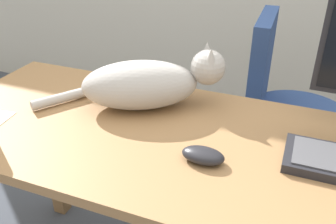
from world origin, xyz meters
The scene contains 4 objects.
desk centered at (0.00, 0.00, 0.65)m, with size 1.66×0.62×0.76m.
office_chair centered at (0.19, 0.67, 0.41)m, with size 0.48×0.48×0.95m.
cat centered at (-0.23, 0.13, 0.84)m, with size 0.56×0.33×0.20m.
computer_mouse centered at (0.02, -0.08, 0.77)m, with size 0.11×0.06×0.04m, color #232328.
Camera 1 is at (0.20, -0.79, 1.31)m, focal length 38.59 mm.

